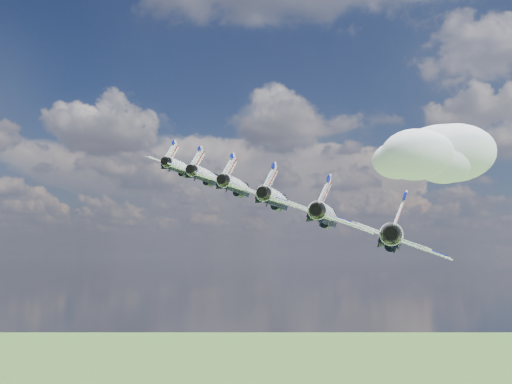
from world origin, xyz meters
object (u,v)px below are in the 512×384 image
(jet_2, at_px, (238,186))
(jet_4, at_px, (326,215))
(jet_3, at_px, (276,199))
(jet_0, at_px, (182,168))
(jet_1, at_px, (207,176))
(jet_5, at_px, (393,237))

(jet_2, distance_m, jet_4, 20.31)
(jet_2, bearing_deg, jet_3, -44.82)
(jet_0, height_order, jet_4, jet_0)
(jet_0, xyz_separation_m, jet_3, (20.90, -20.75, -7.75))
(jet_2, distance_m, jet_3, 10.15)
(jet_1, xyz_separation_m, jet_3, (13.94, -13.84, -5.17))
(jet_0, distance_m, jet_2, 20.31)
(jet_2, xyz_separation_m, jet_4, (13.94, -13.84, -5.17))
(jet_2, bearing_deg, jet_0, 135.18)
(jet_1, bearing_deg, jet_2, -44.82)
(jet_3, distance_m, jet_4, 10.15)
(jet_0, relative_size, jet_1, 1.00)
(jet_3, xyz_separation_m, jet_5, (13.94, -13.84, -5.17))
(jet_2, height_order, jet_5, jet_2)
(jet_0, xyz_separation_m, jet_1, (6.97, -6.92, -2.58))
(jet_2, bearing_deg, jet_4, -44.82)
(jet_2, relative_size, jet_4, 1.00)
(jet_1, bearing_deg, jet_3, -44.82)
(jet_1, bearing_deg, jet_4, -44.82)
(jet_3, relative_size, jet_4, 1.00)
(jet_1, relative_size, jet_2, 1.00)
(jet_5, bearing_deg, jet_1, 135.18)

